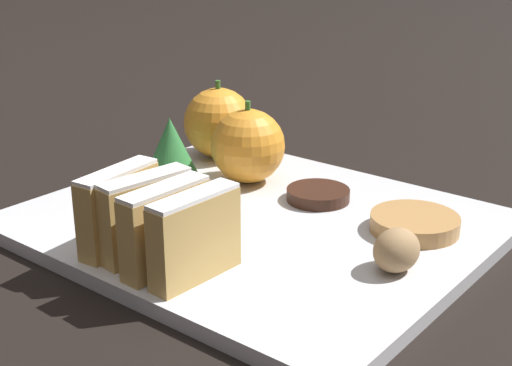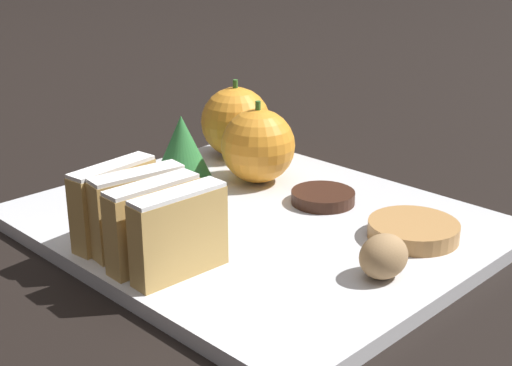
{
  "view_description": "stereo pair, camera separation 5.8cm",
  "coord_description": "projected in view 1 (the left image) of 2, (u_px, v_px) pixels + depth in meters",
  "views": [
    {
      "loc": [
        -0.42,
        -0.34,
        0.24
      ],
      "look_at": [
        0.0,
        0.0,
        0.04
      ],
      "focal_mm": 50.0,
      "sensor_mm": 36.0,
      "label": 1
    },
    {
      "loc": [
        -0.38,
        -0.38,
        0.24
      ],
      "look_at": [
        0.0,
        0.0,
        0.04
      ],
      "focal_mm": 50.0,
      "sensor_mm": 36.0,
      "label": 2
    }
  ],
  "objects": [
    {
      "name": "ground_plane",
      "position": [
        256.0,
        230.0,
        0.59
      ],
      "size": [
        6.0,
        6.0,
        0.0
      ],
      "primitive_type": "plane",
      "color": "black"
    },
    {
      "name": "serving_platter",
      "position": [
        256.0,
        224.0,
        0.59
      ],
      "size": [
        0.3,
        0.36,
        0.01
      ],
      "color": "silver",
      "rests_on": "ground_plane"
    },
    {
      "name": "stollen_slice_front",
      "position": [
        195.0,
        237.0,
        0.48
      ],
      "size": [
        0.07,
        0.02,
        0.06
      ],
      "color": "tan",
      "rests_on": "serving_platter"
    },
    {
      "name": "stollen_slice_second",
      "position": [
        166.0,
        228.0,
        0.49
      ],
      "size": [
        0.07,
        0.02,
        0.06
      ],
      "color": "tan",
      "rests_on": "serving_platter"
    },
    {
      "name": "stollen_slice_third",
      "position": [
        147.0,
        216.0,
        0.51
      ],
      "size": [
        0.07,
        0.03,
        0.06
      ],
      "color": "tan",
      "rests_on": "serving_platter"
    },
    {
      "name": "stollen_slice_fourth",
      "position": [
        119.0,
        209.0,
        0.52
      ],
      "size": [
        0.07,
        0.03,
        0.06
      ],
      "color": "tan",
      "rests_on": "serving_platter"
    },
    {
      "name": "orange_near",
      "position": [
        248.0,
        146.0,
        0.66
      ],
      "size": [
        0.07,
        0.07,
        0.08
      ],
      "color": "orange",
      "rests_on": "serving_platter"
    },
    {
      "name": "orange_far",
      "position": [
        219.0,
        123.0,
        0.73
      ],
      "size": [
        0.07,
        0.07,
        0.08
      ],
      "color": "orange",
      "rests_on": "serving_platter"
    },
    {
      "name": "walnut",
      "position": [
        396.0,
        250.0,
        0.49
      ],
      "size": [
        0.04,
        0.03,
        0.03
      ],
      "color": "#9E7A51",
      "rests_on": "serving_platter"
    },
    {
      "name": "chocolate_cookie",
      "position": [
        318.0,
        195.0,
        0.62
      ],
      "size": [
        0.06,
        0.06,
        0.01
      ],
      "color": "#381E14",
      "rests_on": "serving_platter"
    },
    {
      "name": "gingerbread_cookie",
      "position": [
        415.0,
        223.0,
        0.56
      ],
      "size": [
        0.07,
        0.07,
        0.01
      ],
      "color": "#B27F47",
      "rests_on": "serving_platter"
    },
    {
      "name": "evergreen_sprig",
      "position": [
        171.0,
        150.0,
        0.66
      ],
      "size": [
        0.06,
        0.06,
        0.06
      ],
      "color": "#2D7538",
      "rests_on": "serving_platter"
    }
  ]
}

